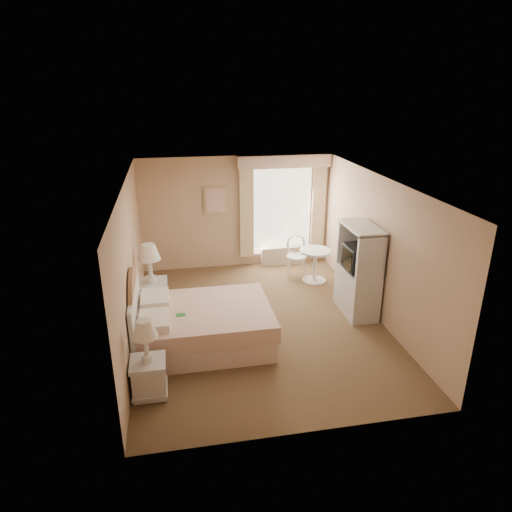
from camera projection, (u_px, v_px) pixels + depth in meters
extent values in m
cube|color=brown|center=(260.00, 322.00, 8.04)|extent=(4.20, 5.50, 0.01)
cube|color=silver|center=(260.00, 182.00, 7.14)|extent=(4.20, 5.50, 0.01)
cube|color=tan|center=(236.00, 213.00, 10.11)|extent=(4.20, 0.01, 2.50)
cube|color=tan|center=(308.00, 343.00, 5.07)|extent=(4.20, 0.01, 2.50)
cube|color=tan|center=(130.00, 265.00, 7.23)|extent=(0.01, 5.50, 2.50)
cube|color=tan|center=(378.00, 248.00, 7.95)|extent=(0.01, 5.50, 2.50)
cube|color=white|center=(282.00, 211.00, 10.27)|extent=(1.30, 0.02, 2.00)
cube|color=beige|center=(246.00, 213.00, 10.08)|extent=(0.30, 0.08, 2.05)
cube|color=beige|center=(318.00, 209.00, 10.37)|extent=(0.30, 0.08, 2.05)
cube|color=tan|center=(284.00, 161.00, 9.78)|extent=(2.05, 0.20, 0.28)
cube|color=beige|center=(282.00, 255.00, 10.56)|extent=(1.00, 0.22, 0.42)
cube|color=tan|center=(216.00, 201.00, 9.90)|extent=(0.52, 0.03, 0.62)
cube|color=beige|center=(216.00, 201.00, 9.88)|extent=(0.42, 0.02, 0.52)
cube|color=tan|center=(205.00, 333.00, 7.34)|extent=(2.05, 1.56, 0.35)
cube|color=beige|center=(204.00, 316.00, 7.23)|extent=(2.11, 1.62, 0.27)
cube|color=silver|center=(154.00, 321.00, 6.69)|extent=(0.44, 0.60, 0.14)
cube|color=silver|center=(155.00, 299.00, 7.37)|extent=(0.44, 0.60, 0.14)
cube|color=#238032|center=(181.00, 315.00, 6.98)|extent=(0.14, 0.10, 0.01)
cube|color=silver|center=(136.00, 320.00, 7.03)|extent=(0.06, 1.66, 1.07)
cylinder|color=#94624F|center=(135.00, 314.00, 7.00)|extent=(0.05, 1.47, 1.47)
cube|color=silver|center=(149.00, 379.00, 6.09)|extent=(0.43, 0.43, 0.46)
cube|color=silver|center=(148.00, 363.00, 6.00)|extent=(0.46, 0.46, 0.06)
cube|color=silver|center=(150.00, 389.00, 6.15)|extent=(0.46, 0.46, 0.05)
cylinder|color=silver|center=(147.00, 358.00, 5.97)|extent=(0.15, 0.15, 0.09)
cylinder|color=silver|center=(146.00, 346.00, 5.91)|extent=(0.06, 0.06, 0.37)
cone|color=white|center=(144.00, 329.00, 5.82)|extent=(0.33, 0.33, 0.24)
cube|color=silver|center=(153.00, 299.00, 8.23)|extent=(0.51, 0.51, 0.55)
cube|color=silver|center=(151.00, 284.00, 8.12)|extent=(0.55, 0.55, 0.07)
cube|color=silver|center=(154.00, 308.00, 8.29)|extent=(0.55, 0.55, 0.05)
cylinder|color=silver|center=(151.00, 279.00, 8.08)|extent=(0.18, 0.18, 0.11)
cylinder|color=silver|center=(150.00, 268.00, 8.01)|extent=(0.08, 0.08, 0.44)
cone|color=white|center=(149.00, 252.00, 7.90)|extent=(0.40, 0.40, 0.29)
cylinder|color=silver|center=(314.00, 280.00, 9.70)|extent=(0.49, 0.49, 0.03)
cylinder|color=silver|center=(315.00, 266.00, 9.58)|extent=(0.08, 0.08, 0.66)
cylinder|color=silver|center=(315.00, 251.00, 9.46)|extent=(0.66, 0.66, 0.04)
cylinder|color=silver|center=(290.00, 270.00, 9.72)|extent=(0.03, 0.03, 0.44)
cylinder|color=silver|center=(305.00, 269.00, 9.74)|extent=(0.03, 0.03, 0.44)
cylinder|color=silver|center=(288.00, 264.00, 10.03)|extent=(0.03, 0.03, 0.44)
cylinder|color=silver|center=(303.00, 263.00, 10.05)|extent=(0.03, 0.03, 0.44)
cylinder|color=silver|center=(297.00, 257.00, 9.80)|extent=(0.48, 0.48, 0.04)
torus|color=silver|center=(296.00, 244.00, 9.85)|extent=(0.43, 0.16, 0.42)
cylinder|color=silver|center=(288.00, 246.00, 9.88)|extent=(0.03, 0.03, 0.39)
cylinder|color=silver|center=(303.00, 246.00, 9.90)|extent=(0.03, 0.03, 0.39)
cube|color=silver|center=(357.00, 291.00, 8.27)|extent=(0.50, 0.99, 0.81)
cube|color=silver|center=(371.00, 259.00, 7.56)|extent=(0.50, 0.07, 0.81)
cube|color=silver|center=(350.00, 241.00, 8.41)|extent=(0.50, 0.07, 0.81)
cube|color=silver|center=(362.00, 227.00, 7.84)|extent=(0.50, 0.99, 0.05)
cube|color=silver|center=(373.00, 249.00, 8.02)|extent=(0.04, 0.99, 0.81)
cube|color=black|center=(359.00, 258.00, 8.04)|extent=(0.43, 0.54, 0.43)
cube|color=black|center=(347.00, 258.00, 8.00)|extent=(0.02, 0.45, 0.36)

